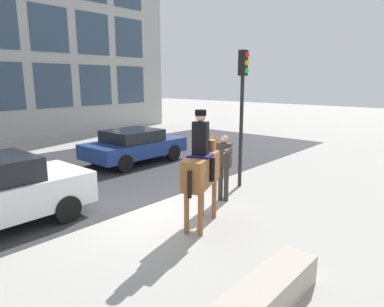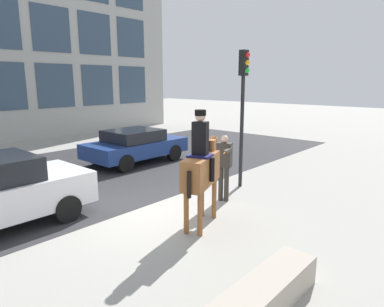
{
  "view_description": "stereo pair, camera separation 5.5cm",
  "coord_description": "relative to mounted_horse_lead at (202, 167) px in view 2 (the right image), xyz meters",
  "views": [
    {
      "loc": [
        -5.52,
        -5.94,
        3.19
      ],
      "look_at": [
        0.35,
        -0.8,
        1.53
      ],
      "focal_mm": 32.0,
      "sensor_mm": 36.0,
      "label": 1
    },
    {
      "loc": [
        -5.48,
        -5.98,
        3.19
      ],
      "look_at": [
        0.35,
        -0.8,
        1.53
      ],
      "focal_mm": 32.0,
      "sensor_mm": 36.0,
      "label": 2
    }
  ],
  "objects": [
    {
      "name": "planter_ledge",
      "position": [
        -1.8,
        -2.57,
        -1.11
      ],
      "size": [
        2.5,
        0.56,
        0.47
      ],
      "color": "#ADA393",
      "rests_on": "ground_plane"
    },
    {
      "name": "pedestrian_bystander",
      "position": [
        1.59,
        0.56,
        -0.28
      ],
      "size": [
        0.79,
        0.65,
        1.8
      ],
      "rotation": [
        0.0,
        0.0,
        -2.8
      ],
      "color": "#332D28",
      "rests_on": "ground_plane"
    },
    {
      "name": "street_car_far_lane",
      "position": [
        2.87,
        5.84,
        -0.64
      ],
      "size": [
        3.97,
        2.04,
        1.32
      ],
      "color": "navy",
      "rests_on": "ground_plane"
    },
    {
      "name": "ground_plane",
      "position": [
        -0.08,
        1.33,
        -1.35
      ],
      "size": [
        80.0,
        80.0,
        0.0
      ],
      "primitive_type": "plane",
      "color": "#9E9B93"
    },
    {
      "name": "mounted_horse_lead",
      "position": [
        0.0,
        0.0,
        0.0
      ],
      "size": [
        1.81,
        0.96,
        2.6
      ],
      "rotation": [
        0.0,
        0.0,
        0.37
      ],
      "color": "brown",
      "rests_on": "ground_plane"
    },
    {
      "name": "traffic_light",
      "position": [
        3.01,
        0.95,
        1.37
      ],
      "size": [
        0.24,
        0.29,
        4.06
      ],
      "color": "black",
      "rests_on": "ground_plane"
    },
    {
      "name": "road_surface",
      "position": [
        -0.08,
        6.08,
        -1.34
      ],
      "size": [
        24.97,
        8.5,
        0.01
      ],
      "color": "#2D2D30",
      "rests_on": "ground_plane"
    }
  ]
}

